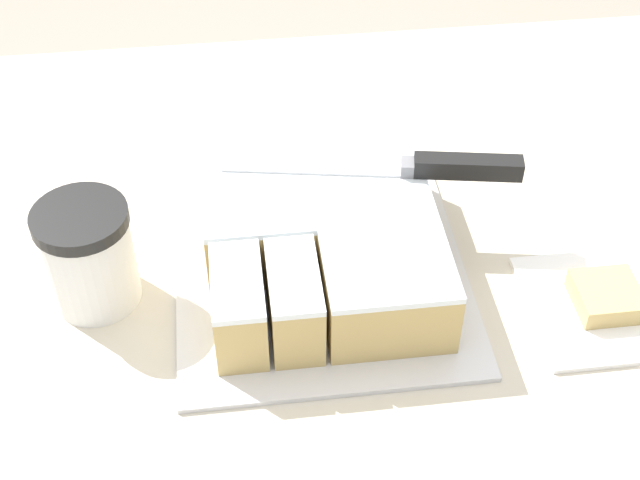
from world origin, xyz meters
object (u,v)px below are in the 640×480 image
at_px(coffee_cup, 89,256).
at_px(cake_board, 320,268).
at_px(cake, 322,238).
at_px(brownie, 607,296).
at_px(knife, 439,167).

bearing_deg(coffee_cup, cake_board, 2.10).
bearing_deg(cake_board, cake, 48.00).
height_order(coffee_cup, brownie, coffee_cup).
height_order(cake_board, brownie, brownie).
xyz_separation_m(cake_board, knife, (0.14, 0.05, 0.09)).
height_order(cake, coffee_cup, coffee_cup).
distance_m(cake_board, cake, 0.04).
height_order(knife, brownie, knife).
height_order(cake_board, coffee_cup, coffee_cup).
bearing_deg(cake, coffee_cup, -177.38).
relative_size(cake, brownie, 4.18).
relative_size(cake_board, knife, 1.08).
height_order(cake, brownie, cake).
xyz_separation_m(cake, coffee_cup, (-0.24, -0.01, 0.01)).
bearing_deg(cake, brownie, -18.10).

